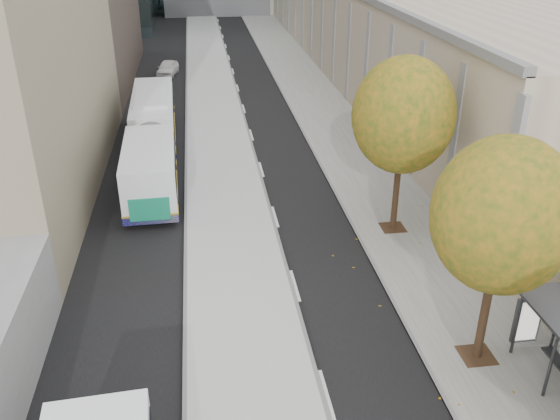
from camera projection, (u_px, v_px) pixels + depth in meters
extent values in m
cube|color=silver|center=(218.00, 141.00, 38.09)|extent=(4.25, 150.00, 0.15)
cube|color=gray|center=(340.00, 135.00, 39.09)|extent=(4.75, 150.00, 0.08)
cube|color=tan|center=(383.00, 8.00, 64.42)|extent=(18.00, 92.00, 8.00)
cylinder|color=black|center=(484.00, 315.00, 18.80)|extent=(0.28, 0.28, 3.24)
sphere|color=#244E15|center=(503.00, 216.00, 17.21)|extent=(4.20, 4.20, 4.20)
cylinder|color=black|center=(396.00, 195.00, 26.74)|extent=(0.28, 0.28, 3.38)
sphere|color=#244E15|center=(403.00, 115.00, 25.08)|extent=(4.40, 4.40, 4.40)
cube|color=white|center=(153.00, 138.00, 34.40)|extent=(3.05, 17.46, 2.90)
cube|color=black|center=(152.00, 130.00, 34.16)|extent=(3.09, 16.77, 1.00)
cube|color=#15815E|center=(144.00, 209.00, 26.87)|extent=(1.84, 0.12, 1.12)
imported|color=white|center=(168.00, 68.00, 53.59)|extent=(2.17, 4.03, 1.30)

